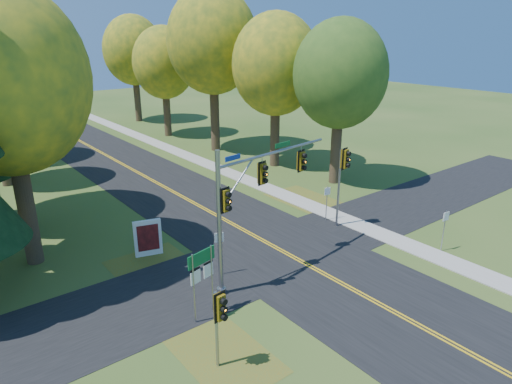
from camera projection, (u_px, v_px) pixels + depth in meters
ground at (307, 265)px, 24.14m from camera, size 160.00×160.00×0.00m
road_main at (307, 265)px, 24.13m from camera, size 8.00×160.00×0.02m
road_cross at (282, 251)px, 25.61m from camera, size 60.00×6.00×0.02m
centerline_left at (306, 265)px, 24.07m from camera, size 0.10×160.00×0.01m
centerline_right at (308, 264)px, 24.19m from camera, size 0.10×160.00×0.01m
sidewalk_east at (380, 234)px, 27.74m from camera, size 1.60×160.00×0.06m
leaf_patch_w_near at (161, 273)px, 23.31m from camera, size 4.00×6.00×0.00m
leaf_patch_e at (317, 204)px, 32.54m from camera, size 3.50×8.00×0.00m
leaf_patch_w_far at (221, 353)px, 17.54m from camera, size 3.00×5.00×0.00m
tree_w_a at (5, 81)px, 21.42m from camera, size 8.00×8.00×14.15m
tree_e_a at (340, 75)px, 34.51m from camera, size 7.20×7.20×12.73m
tree_e_b at (276, 65)px, 39.08m from camera, size 7.60×7.60×13.33m
tree_e_c at (213, 42)px, 43.86m from camera, size 8.80×8.80×15.79m
tree_e_d at (164, 63)px, 51.11m from camera, size 7.00×7.00×12.32m
tree_e_e at (133, 51)px, 59.43m from camera, size 7.80×7.80×13.74m
traffic_mast at (250, 195)px, 21.28m from camera, size 7.61×1.59×6.97m
east_signal_pole at (343, 168)px, 27.54m from camera, size 0.58×0.69×5.12m
ped_signal_pole at (220, 313)px, 15.94m from camera, size 0.51×0.59×3.23m
route_sign_cluster at (202, 270)px, 19.03m from camera, size 1.48×0.39×3.23m
info_kiosk at (148, 238)px, 24.86m from camera, size 1.49×0.62×2.07m
reg_sign_e_north at (327, 197)px, 29.23m from camera, size 0.45×0.10×2.35m
reg_sign_e_south at (445, 224)px, 25.10m from camera, size 0.47×0.09×2.44m
reg_sign_w at (219, 245)px, 22.61m from camera, size 0.45×0.18×2.42m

